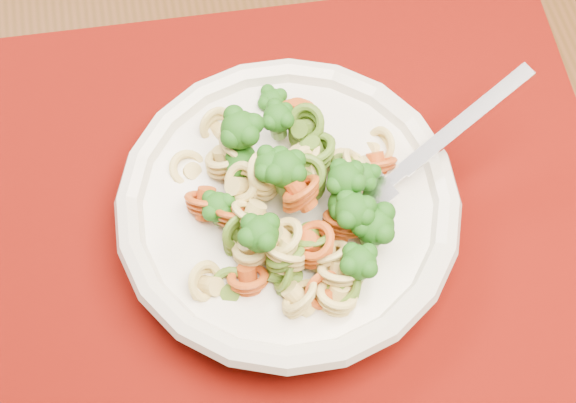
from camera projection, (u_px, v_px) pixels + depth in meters
dining_table at (311, 151)px, 0.71m from camera, size 1.80×1.52×0.69m
placemat at (290, 204)px, 0.60m from camera, size 0.60×0.55×0.00m
pasta_bowl at (288, 209)px, 0.56m from camera, size 0.24×0.24×0.05m
pasta_broccoli_heap at (288, 198)px, 0.55m from camera, size 0.21×0.21×0.06m
fork at (375, 194)px, 0.55m from camera, size 0.18×0.03×0.08m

